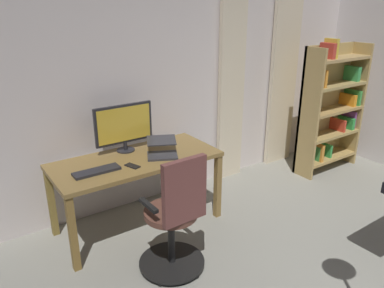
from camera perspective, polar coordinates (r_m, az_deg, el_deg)
name	(u,v)px	position (r m, az deg, el deg)	size (l,w,h in m)	color
back_room_partition	(189,71)	(4.31, -0.47, 10.96)	(5.15, 0.10, 2.78)	silver
curtain_left_panel	(284,70)	(5.18, 13.74, 10.83)	(0.45, 0.06, 2.56)	beige
curtain_right_panel	(232,77)	(4.56, 6.02, 10.02)	(0.36, 0.06, 2.56)	beige
desk	(136,166)	(3.65, -8.41, -3.38)	(1.58, 0.71, 0.73)	olive
office_chair	(175,220)	(3.07, -2.53, -11.43)	(0.56, 0.56, 1.06)	black
computer_monitor	(124,125)	(3.73, -10.26, 2.79)	(0.59, 0.18, 0.47)	#232328
computer_keyboard	(97,171)	(3.38, -14.23, -4.01)	(0.41, 0.13, 0.02)	#232328
laptop	(162,150)	(3.64, -4.57, -0.90)	(0.40, 0.42, 0.15)	#333338
computer_mouse	(161,139)	(4.02, -4.74, 0.70)	(0.06, 0.10, 0.04)	#232328
cell_phone_by_monitor	(132,166)	(3.44, -9.02, -3.30)	(0.07, 0.14, 0.01)	black
bookshelf	(330,108)	(5.22, 20.11, 5.10)	(0.95, 0.30, 1.72)	tan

